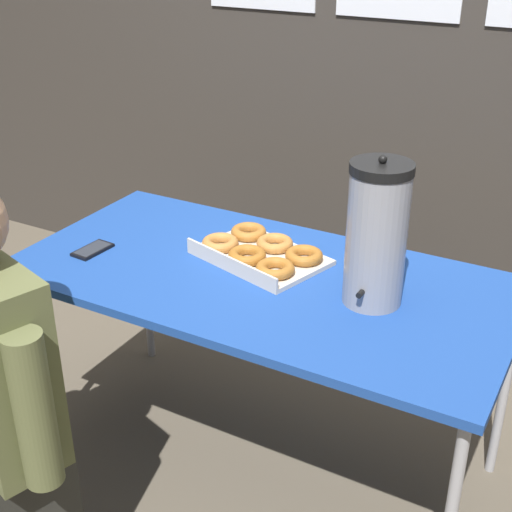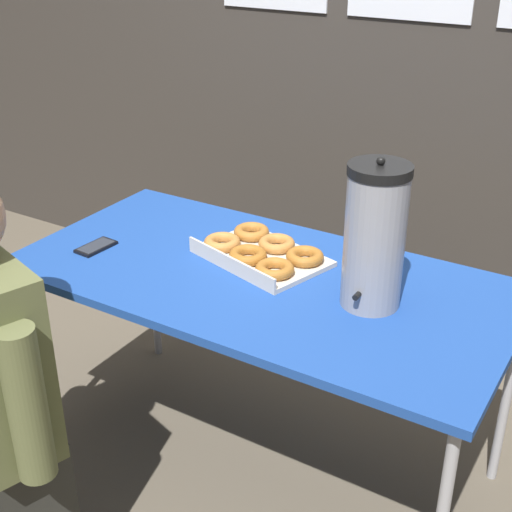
# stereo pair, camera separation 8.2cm
# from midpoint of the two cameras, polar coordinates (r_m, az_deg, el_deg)

# --- Properties ---
(ground_plane) EXTENTS (12.00, 12.00, 0.00)m
(ground_plane) POSITION_cam_midpoint_polar(r_m,az_deg,el_deg) (2.65, -0.62, -15.92)
(ground_plane) COLOR brown
(back_wall) EXTENTS (6.00, 0.11, 2.73)m
(back_wall) POSITION_cam_midpoint_polar(r_m,az_deg,el_deg) (3.05, 10.66, 18.23)
(back_wall) COLOR #38332D
(back_wall) RESTS_ON ground
(folding_table) EXTENTS (1.55, 0.78, 0.75)m
(folding_table) POSITION_cam_midpoint_polar(r_m,az_deg,el_deg) (2.23, -0.70, -2.48)
(folding_table) COLOR #1E479E
(folding_table) RESTS_ON ground
(donut_box) EXTENTS (0.46, 0.38, 0.05)m
(donut_box) POSITION_cam_midpoint_polar(r_m,az_deg,el_deg) (2.30, -0.68, 0.30)
(donut_box) COLOR beige
(donut_box) RESTS_ON folding_table
(coffee_urn) EXTENTS (0.18, 0.20, 0.44)m
(coffee_urn) POSITION_cam_midpoint_polar(r_m,az_deg,el_deg) (2.00, 8.46, 1.68)
(coffee_urn) COLOR #939399
(coffee_urn) RESTS_ON folding_table
(cell_phone) EXTENTS (0.08, 0.14, 0.01)m
(cell_phone) POSITION_cam_midpoint_polar(r_m,az_deg,el_deg) (2.43, -13.89, 0.48)
(cell_phone) COLOR black
(cell_phone) RESTS_ON folding_table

